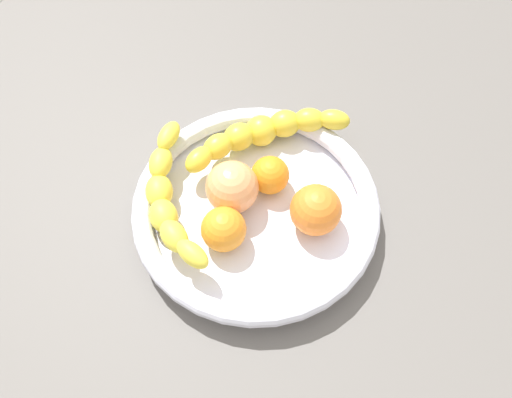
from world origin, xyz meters
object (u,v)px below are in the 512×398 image
peach_blush (231,189)px  banana_draped_right (263,133)px  fruit_bowl (256,209)px  orange_front (316,210)px  orange_mid_right (224,229)px  orange_mid_left (267,174)px  banana_draped_left (167,199)px

peach_blush → banana_draped_right: bearing=1.5°
fruit_bowl → peach_blush: 4.58cm
orange_front → peach_blush: peach_blush is taller
orange_mid_right → banana_draped_right: bearing=6.8°
orange_front → peach_blush: (-1.95, 10.96, 0.17)cm
banana_draped_right → orange_mid_left: 6.66cm
banana_draped_right → orange_mid_right: bearing=-173.2°
fruit_bowl → orange_mid_right: orange_mid_right is taller
orange_mid_right → peach_blush: bearing=17.1°
fruit_bowl → orange_mid_left: orange_mid_left is taller
banana_draped_left → peach_blush: 8.20cm
orange_front → peach_blush: 11.14cm
orange_mid_left → orange_mid_right: bearing=172.5°
banana_draped_right → fruit_bowl: bearing=-160.1°
banana_draped_right → peach_blush: (-10.53, -0.27, 0.63)cm
banana_draped_left → orange_mid_left: bearing=-46.1°
orange_mid_left → peach_blush: bearing=148.0°
fruit_bowl → banana_draped_left: size_ratio=1.78×
orange_front → orange_mid_left: orange_front is taller
banana_draped_right → orange_mid_right: orange_mid_right is taller
orange_mid_right → orange_mid_left: bearing=-7.5°
fruit_bowl → banana_draped_left: banana_draped_left is taller
banana_draped_right → peach_blush: 10.55cm
orange_front → orange_mid_left: size_ratio=1.28×
orange_mid_left → peach_blush: peach_blush is taller
orange_mid_left → orange_front: bearing=-108.8°
banana_draped_right → orange_front: orange_front is taller
fruit_bowl → orange_mid_right: (-5.59, 1.80, 2.43)cm
banana_draped_left → orange_front: (6.57, -17.73, 0.08)cm
fruit_bowl → orange_front: orange_front is taller
orange_mid_right → banana_draped_left: bearing=85.7°
banana_draped_right → orange_front: 14.14cm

